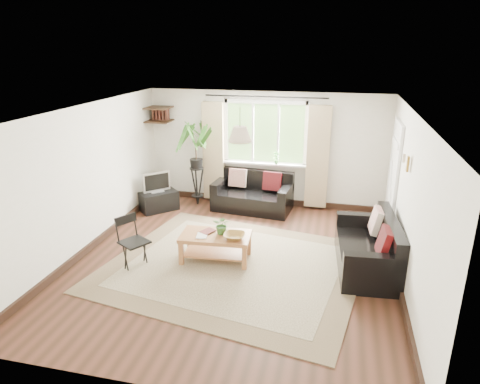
% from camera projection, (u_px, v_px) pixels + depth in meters
% --- Properties ---
extents(floor, '(5.50, 5.50, 0.00)m').
position_uv_depth(floor, '(234.00, 262.00, 6.85)').
color(floor, '#311C10').
rests_on(floor, ground).
extents(ceiling, '(5.50, 5.50, 0.00)m').
position_uv_depth(ceiling, '(234.00, 111.00, 6.05)').
color(ceiling, white).
rests_on(ceiling, floor).
extents(wall_back, '(5.00, 0.02, 2.40)m').
position_uv_depth(wall_back, '(265.00, 149.00, 8.98)').
color(wall_back, silver).
rests_on(wall_back, floor).
extents(wall_front, '(5.00, 0.02, 2.40)m').
position_uv_depth(wall_front, '(162.00, 287.00, 3.92)').
color(wall_front, silver).
rests_on(wall_front, floor).
extents(wall_left, '(0.02, 5.50, 2.40)m').
position_uv_depth(wall_left, '(86.00, 180.00, 6.99)').
color(wall_left, silver).
rests_on(wall_left, floor).
extents(wall_right, '(0.02, 5.50, 2.40)m').
position_uv_depth(wall_right, '(409.00, 205.00, 5.91)').
color(wall_right, silver).
rests_on(wall_right, floor).
extents(rug, '(4.28, 3.83, 0.02)m').
position_uv_depth(rug, '(234.00, 266.00, 6.70)').
color(rug, beige).
rests_on(rug, floor).
extents(window, '(2.50, 0.16, 2.16)m').
position_uv_depth(window, '(265.00, 133.00, 8.82)').
color(window, white).
rests_on(window, wall_back).
extents(door, '(0.06, 0.96, 2.06)m').
position_uv_depth(door, '(393.00, 182.00, 7.55)').
color(door, silver).
rests_on(door, wall_right).
extents(corner_shelf, '(0.50, 0.50, 0.34)m').
position_uv_depth(corner_shelf, '(159.00, 114.00, 9.00)').
color(corner_shelf, black).
rests_on(corner_shelf, wall_back).
extents(pendant_lamp, '(0.36, 0.36, 0.54)m').
position_uv_depth(pendant_lamp, '(240.00, 130.00, 6.54)').
color(pendant_lamp, beige).
rests_on(pendant_lamp, ceiling).
extents(wall_sconce, '(0.12, 0.12, 0.28)m').
position_uv_depth(wall_sconce, '(406.00, 161.00, 6.03)').
color(wall_sconce, beige).
rests_on(wall_sconce, wall_right).
extents(sofa_back, '(1.67, 0.96, 0.75)m').
position_uv_depth(sofa_back, '(252.00, 193.00, 8.87)').
color(sofa_back, black).
rests_on(sofa_back, floor).
extents(sofa_right, '(1.72, 0.96, 0.78)m').
position_uv_depth(sofa_right, '(367.00, 245.00, 6.53)').
color(sofa_right, black).
rests_on(sofa_right, floor).
extents(coffee_table, '(1.14, 0.68, 0.45)m').
position_uv_depth(coffee_table, '(216.00, 247.00, 6.83)').
color(coffee_table, '#965E31').
rests_on(coffee_table, floor).
extents(table_plant, '(0.29, 0.25, 0.30)m').
position_uv_depth(table_plant, '(222.00, 225.00, 6.74)').
color(table_plant, '#346227').
rests_on(table_plant, coffee_table).
extents(bowl, '(0.35, 0.35, 0.08)m').
position_uv_depth(bowl, '(234.00, 236.00, 6.60)').
color(bowl, olive).
rests_on(bowl, coffee_table).
extents(book_a, '(0.20, 0.25, 0.02)m').
position_uv_depth(book_a, '(197.00, 235.00, 6.70)').
color(book_a, silver).
rests_on(book_a, coffee_table).
extents(book_b, '(0.27, 0.29, 0.02)m').
position_uv_depth(book_b, '(204.00, 230.00, 6.90)').
color(book_b, maroon).
rests_on(book_b, coffee_table).
extents(tv_stand, '(0.82, 0.82, 0.40)m').
position_uv_depth(tv_stand, '(159.00, 201.00, 8.90)').
color(tv_stand, black).
rests_on(tv_stand, floor).
extents(tv, '(0.54, 0.54, 0.44)m').
position_uv_depth(tv, '(157.00, 182.00, 8.77)').
color(tv, '#A5A5AA').
rests_on(tv, tv_stand).
extents(palm_stand, '(0.81, 0.81, 1.78)m').
position_uv_depth(palm_stand, '(196.00, 165.00, 9.01)').
color(palm_stand, black).
rests_on(palm_stand, floor).
extents(folding_chair, '(0.58, 0.58, 0.81)m').
position_uv_depth(folding_chair, '(134.00, 243.00, 6.57)').
color(folding_chair, black).
rests_on(folding_chair, floor).
extents(sill_plant, '(0.14, 0.10, 0.27)m').
position_uv_depth(sill_plant, '(276.00, 158.00, 8.86)').
color(sill_plant, '#2D6023').
rests_on(sill_plant, window).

